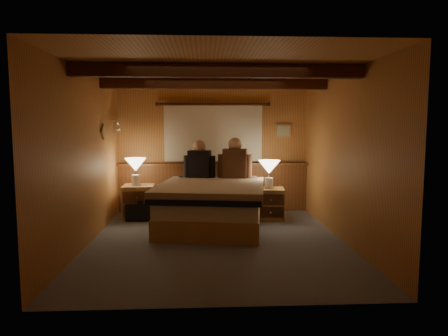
{
  "coord_description": "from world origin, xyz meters",
  "views": [
    {
      "loc": [
        -0.18,
        -5.57,
        1.64
      ],
      "look_at": [
        0.12,
        0.4,
        1.01
      ],
      "focal_mm": 32.0,
      "sensor_mm": 36.0,
      "label": 1
    }
  ],
  "objects": [
    {
      "name": "wall_back",
      "position": [
        0.0,
        2.1,
        1.2
      ],
      "size": [
        3.6,
        0.0,
        3.6
      ],
      "primitive_type": "plane",
      "rotation": [
        1.57,
        0.0,
        0.0
      ],
      "color": "#C18345",
      "rests_on": "floor"
    },
    {
      "name": "wall_right",
      "position": [
        1.8,
        0.0,
        1.2
      ],
      "size": [
        0.0,
        4.2,
        4.2
      ],
      "primitive_type": "plane",
      "rotation": [
        1.57,
        0.0,
        -1.57
      ],
      "color": "#C18345",
      "rests_on": "floor"
    },
    {
      "name": "person_right",
      "position": [
        0.37,
        1.48,
        1.02
      ],
      "size": [
        0.6,
        0.32,
        0.75
      ],
      "rotation": [
        0.0,
        0.0,
        -0.2
      ],
      "color": "#4F2F1F",
      "rests_on": "bed"
    },
    {
      "name": "nightstand_right",
      "position": [
        0.98,
        1.35,
        0.27
      ],
      "size": [
        0.53,
        0.49,
        0.54
      ],
      "rotation": [
        0.0,
        0.0,
        -0.09
      ],
      "color": "tan",
      "rests_on": "floor"
    },
    {
      "name": "curtain_window",
      "position": [
        0.0,
        2.03,
        1.52
      ],
      "size": [
        2.18,
        0.09,
        1.11
      ],
      "color": "#492412",
      "rests_on": "wall_back"
    },
    {
      "name": "wall_left",
      "position": [
        -1.8,
        0.0,
        1.2
      ],
      "size": [
        0.0,
        4.2,
        4.2
      ],
      "primitive_type": "plane",
      "rotation": [
        1.57,
        0.0,
        1.57
      ],
      "color": "#C18345",
      "rests_on": "floor"
    },
    {
      "name": "nightstand_left",
      "position": [
        -1.34,
        1.5,
        0.3
      ],
      "size": [
        0.55,
        0.5,
        0.6
      ],
      "rotation": [
        0.0,
        0.0,
        0.02
      ],
      "color": "tan",
      "rests_on": "floor"
    },
    {
      "name": "person_left",
      "position": [
        -0.26,
        1.57,
        0.99
      ],
      "size": [
        0.56,
        0.3,
        0.7
      ],
      "rotation": [
        0.0,
        0.0,
        -0.22
      ],
      "color": "black",
      "rests_on": "bed"
    },
    {
      "name": "lamp_left",
      "position": [
        -1.38,
        1.48,
        0.94
      ],
      "size": [
        0.37,
        0.37,
        0.48
      ],
      "color": "silver",
      "rests_on": "nightstand_left"
    },
    {
      "name": "lamp_right",
      "position": [
        0.96,
        1.32,
        0.9
      ],
      "size": [
        0.38,
        0.38,
        0.5
      ],
      "color": "silver",
      "rests_on": "nightstand_right"
    },
    {
      "name": "duffel_bag",
      "position": [
        -1.27,
        1.36,
        0.16
      ],
      "size": [
        0.52,
        0.31,
        0.37
      ],
      "rotation": [
        0.0,
        0.0,
        -0.01
      ],
      "color": "black",
      "rests_on": "floor"
    },
    {
      "name": "ceiling",
      "position": [
        0.0,
        0.0,
        2.4
      ],
      "size": [
        4.2,
        4.2,
        0.0
      ],
      "primitive_type": "plane",
      "rotation": [
        3.14,
        0.0,
        0.0
      ],
      "color": "#DA9F51",
      "rests_on": "wall_back"
    },
    {
      "name": "ceiling_beams",
      "position": [
        0.0,
        0.15,
        2.31
      ],
      "size": [
        3.6,
        1.65,
        0.16
      ],
      "color": "#492412",
      "rests_on": "ceiling"
    },
    {
      "name": "wainscot",
      "position": [
        0.0,
        2.04,
        0.49
      ],
      "size": [
        3.6,
        0.23,
        0.94
      ],
      "color": "brown",
      "rests_on": "wall_back"
    },
    {
      "name": "floor",
      "position": [
        0.0,
        0.0,
        0.0
      ],
      "size": [
        4.2,
        4.2,
        0.0
      ],
      "primitive_type": "plane",
      "color": "slate",
      "rests_on": "ground"
    },
    {
      "name": "wall_front",
      "position": [
        0.0,
        -2.1,
        1.2
      ],
      "size": [
        3.6,
        0.0,
        3.6
      ],
      "primitive_type": "plane",
      "rotation": [
        -1.57,
        0.0,
        0.0
      ],
      "color": "#C18345",
      "rests_on": "floor"
    },
    {
      "name": "bed",
      "position": [
        -0.05,
        0.84,
        0.37
      ],
      "size": [
        1.9,
        2.32,
        0.72
      ],
      "rotation": [
        0.0,
        0.0,
        -0.15
      ],
      "color": "tan",
      "rests_on": "floor"
    },
    {
      "name": "framed_print",
      "position": [
        1.35,
        2.08,
        1.55
      ],
      "size": [
        0.3,
        0.04,
        0.25
      ],
      "color": "#A97E54",
      "rests_on": "wall_back"
    },
    {
      "name": "coat_rail",
      "position": [
        -1.72,
        1.58,
        1.67
      ],
      "size": [
        0.05,
        0.55,
        0.24
      ],
      "color": "silver",
      "rests_on": "wall_left"
    }
  ]
}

